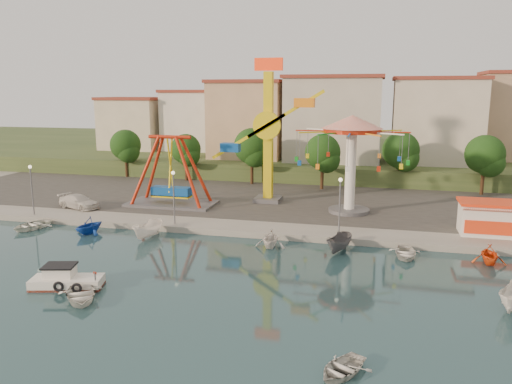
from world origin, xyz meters
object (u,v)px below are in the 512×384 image
(cabin_motorboat, at_px, (66,281))
(rowboat_a, at_px, (81,294))
(van, at_px, (79,202))
(kamikaze_tower, at_px, (272,136))
(wave_swinger, at_px, (352,142))
(pirate_ship_ride, at_px, (171,172))

(cabin_motorboat, distance_m, rowboat_a, 2.87)
(cabin_motorboat, xyz_separation_m, van, (-11.46, 19.30, 0.89))
(kamikaze_tower, distance_m, wave_swinger, 9.65)
(wave_swinger, height_order, van, wave_swinger)
(pirate_ship_ride, relative_size, cabin_motorboat, 1.94)
(kamikaze_tower, relative_size, van, 3.23)
(pirate_ship_ride, distance_m, wave_swinger, 20.39)
(wave_swinger, bearing_deg, rowboat_a, -120.72)
(kamikaze_tower, xyz_separation_m, wave_swinger, (9.20, -2.91, -0.16))
(pirate_ship_ride, xyz_separation_m, kamikaze_tower, (10.79, 4.21, 3.96))
(kamikaze_tower, distance_m, van, 22.88)
(kamikaze_tower, height_order, wave_swinger, kamikaze_tower)
(pirate_ship_ride, bearing_deg, cabin_motorboat, -84.93)
(cabin_motorboat, relative_size, van, 1.01)
(pirate_ship_ride, xyz_separation_m, rowboat_a, (4.36, -25.00, -3.98))
(kamikaze_tower, height_order, cabin_motorboat, kamikaze_tower)
(kamikaze_tower, xyz_separation_m, cabin_motorboat, (-8.73, -27.49, -7.90))
(rowboat_a, height_order, van, van)
(kamikaze_tower, distance_m, cabin_motorboat, 29.90)
(wave_swinger, relative_size, cabin_motorboat, 2.25)
(pirate_ship_ride, bearing_deg, wave_swinger, 3.72)
(kamikaze_tower, bearing_deg, pirate_ship_ride, -158.68)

